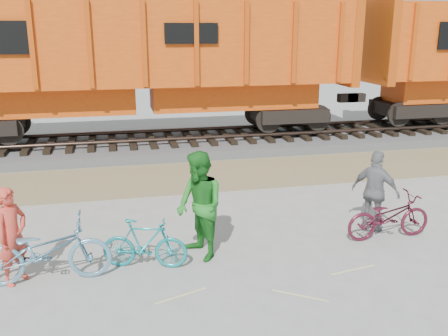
% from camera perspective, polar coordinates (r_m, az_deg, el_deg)
% --- Properties ---
extents(ground, '(120.00, 120.00, 0.00)m').
position_cam_1_polar(ground, '(8.87, 0.90, -11.17)').
color(ground, '#9E9E99').
rests_on(ground, ground).
extents(gravel_strip, '(120.00, 3.00, 0.02)m').
position_cam_1_polar(gravel_strip, '(13.91, -4.42, -1.00)').
color(gravel_strip, '#887854').
rests_on(gravel_strip, ground).
extents(ballast_bed, '(120.00, 4.00, 0.30)m').
position_cam_1_polar(ballast_bed, '(17.23, -6.15, 2.74)').
color(ballast_bed, slate).
rests_on(ballast_bed, ground).
extents(track, '(120.00, 2.60, 0.24)m').
position_cam_1_polar(track, '(17.16, -6.18, 3.79)').
color(track, black).
rests_on(track, ballast_bed).
extents(hopper_car_center, '(14.00, 3.13, 4.65)m').
position_cam_1_polar(hopper_car_center, '(16.74, -9.43, 12.14)').
color(hopper_car_center, black).
rests_on(hopper_car_center, track).
extents(bicycle_blue, '(2.07, 0.73, 1.09)m').
position_cam_1_polar(bicycle_blue, '(8.66, -19.70, -8.89)').
color(bicycle_blue, '#6094B0').
rests_on(bicycle_blue, ground).
extents(bicycle_teal, '(1.53, 0.81, 0.89)m').
position_cam_1_polar(bicycle_teal, '(8.76, -9.05, -8.54)').
color(bicycle_teal, teal).
rests_on(bicycle_teal, ground).
extents(bicycle_maroon, '(1.75, 0.64, 0.91)m').
position_cam_1_polar(bicycle_maroon, '(10.32, 18.30, -5.26)').
color(bicycle_maroon, '#4D1324').
rests_on(bicycle_maroon, ground).
extents(person_solo, '(0.66, 0.71, 1.62)m').
position_cam_1_polar(person_solo, '(8.73, -23.06, -7.13)').
color(person_solo, '#D23E2F').
rests_on(person_solo, ground).
extents(person_man, '(1.02, 1.14, 1.95)m').
position_cam_1_polar(person_man, '(8.84, -2.80, -4.37)').
color(person_man, '#1F7421').
rests_on(person_man, ground).
extents(person_woman, '(0.94, 1.02, 1.68)m').
position_cam_1_polar(person_woman, '(10.47, 16.91, -2.61)').
color(person_woman, slate).
rests_on(person_woman, ground).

